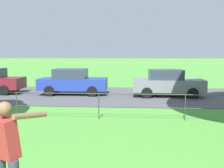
% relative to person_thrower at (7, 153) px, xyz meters
% --- Properties ---
extents(street_strip, '(80.00, 7.79, 0.01)m').
position_rel_person_thrower_xyz_m(street_strip, '(0.56, 12.51, -0.93)').
color(street_strip, '#4C4C51').
rests_on(street_strip, ground).
extents(park_fence, '(31.85, 0.04, 1.00)m').
position_rel_person_thrower_xyz_m(park_fence, '(0.56, 6.40, -0.27)').
color(park_fence, '#333833').
rests_on(park_fence, ground).
extents(person_thrower, '(0.76, 0.69, 1.73)m').
position_rel_person_thrower_xyz_m(person_thrower, '(0.00, 0.00, 0.00)').
color(person_thrower, '#383842').
rests_on(person_thrower, ground).
extents(car_blue_far_left, '(4.04, 1.89, 1.54)m').
position_rel_person_thrower_xyz_m(car_blue_far_left, '(-1.84, 12.64, -0.16)').
color(car_blue_far_left, '#233899').
rests_on(car_blue_far_left, ground).
extents(car_grey_right, '(4.02, 1.86, 1.54)m').
position_rel_person_thrower_xyz_m(car_grey_right, '(3.73, 12.34, -0.16)').
color(car_grey_right, slate).
rests_on(car_grey_right, ground).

